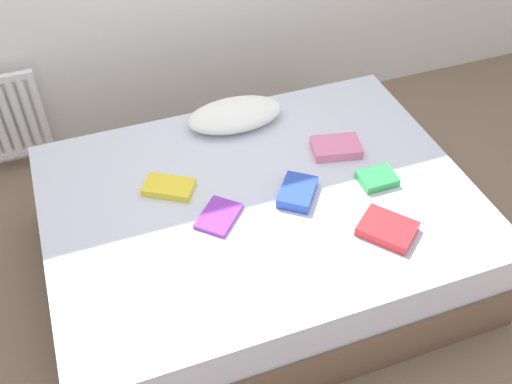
% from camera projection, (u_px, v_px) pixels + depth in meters
% --- Properties ---
extents(ground_plane, '(8.00, 8.00, 0.00)m').
position_uv_depth(ground_plane, '(259.00, 265.00, 3.08)').
color(ground_plane, '#7F6651').
extents(bed, '(2.00, 1.50, 0.50)m').
position_uv_depth(bed, '(259.00, 233.00, 2.91)').
color(bed, brown).
rests_on(bed, ground).
extents(radiator, '(0.40, 0.04, 0.55)m').
position_uv_depth(radiator, '(8.00, 118.00, 3.36)').
color(radiator, white).
rests_on(radiator, ground).
extents(pillow, '(0.51, 0.28, 0.11)m').
position_uv_depth(pillow, '(235.00, 115.00, 3.09)').
color(pillow, white).
rests_on(pillow, bed).
extents(textbook_red, '(0.29, 0.29, 0.05)m').
position_uv_depth(textbook_red, '(387.00, 229.00, 2.55)').
color(textbook_red, red).
rests_on(textbook_red, bed).
extents(textbook_yellow, '(0.26, 0.23, 0.04)m').
position_uv_depth(textbook_yellow, '(169.00, 187.00, 2.75)').
color(textbook_yellow, yellow).
rests_on(textbook_yellow, bed).
extents(textbook_pink, '(0.26, 0.21, 0.05)m').
position_uv_depth(textbook_pink, '(336.00, 147.00, 2.95)').
color(textbook_pink, pink).
rests_on(textbook_pink, bed).
extents(textbook_blue, '(0.24, 0.26, 0.05)m').
position_uv_depth(textbook_blue, '(297.00, 192.00, 2.71)').
color(textbook_blue, '#2847B7').
rests_on(textbook_blue, bed).
extents(textbook_purple, '(0.25, 0.25, 0.02)m').
position_uv_depth(textbook_purple, '(219.00, 216.00, 2.62)').
color(textbook_purple, purple).
rests_on(textbook_purple, bed).
extents(textbook_green, '(0.17, 0.13, 0.04)m').
position_uv_depth(textbook_green, '(377.00, 179.00, 2.79)').
color(textbook_green, green).
rests_on(textbook_green, bed).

